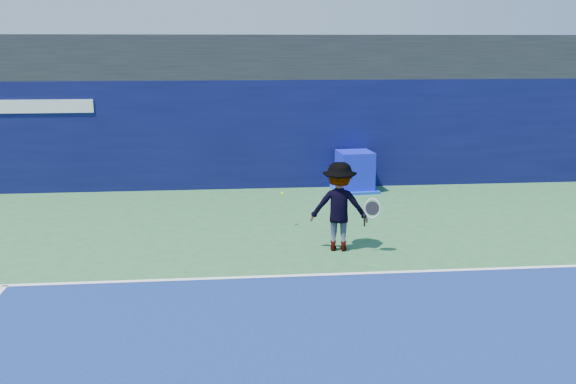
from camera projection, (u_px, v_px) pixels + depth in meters
name	position (u px, v px, depth m)	size (l,w,h in m)	color
ground	(328.00, 357.00, 8.31)	(80.00, 80.00, 0.00)	#2D6538
baseline	(301.00, 275.00, 11.21)	(24.00, 0.10, 0.01)	white
stadium_band	(268.00, 56.00, 18.64)	(36.00, 3.00, 1.20)	black
back_wall_assembly	(270.00, 133.00, 18.15)	(36.00, 1.03, 3.00)	#0B0D3D
equipment_cart	(355.00, 173.00, 17.62)	(1.23, 1.23, 1.09)	#0D14C1
tennis_player	(339.00, 206.00, 12.46)	(1.37, 0.86, 1.75)	silver
tennis_ball	(283.00, 193.00, 14.03)	(0.08, 0.08, 0.08)	#B3CF17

